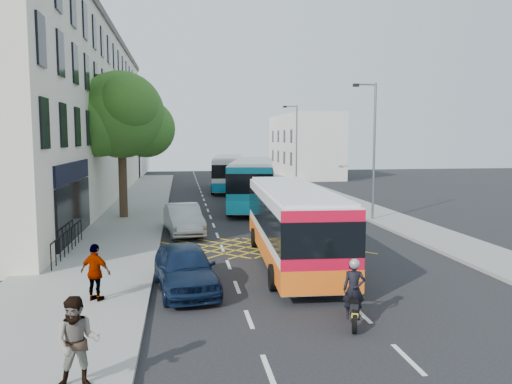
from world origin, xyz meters
name	(u,v)px	position (x,y,z in m)	size (l,w,h in m)	color
ground	(330,283)	(0.00, 0.00, 0.00)	(120.00, 120.00, 0.00)	black
pavement_left	(124,218)	(-8.50, 15.00, 0.07)	(5.00, 70.00, 0.15)	gray
pavement_right	(373,212)	(7.50, 15.00, 0.07)	(3.00, 70.00, 0.15)	gray
terrace_main	(62,115)	(-14.00, 24.49, 6.76)	(8.30, 45.00, 13.50)	beige
terrace_far	(114,138)	(-14.00, 55.00, 5.00)	(8.00, 20.00, 10.00)	silver
building_right	(304,146)	(11.00, 48.00, 4.00)	(6.00, 18.00, 8.00)	silver
street_tree	(121,116)	(-8.51, 14.97, 6.29)	(6.30, 5.70, 8.80)	#382619
lamp_near	(373,144)	(6.20, 12.00, 4.62)	(1.45, 0.15, 8.00)	slate
lamp_far	(296,142)	(6.20, 32.00, 4.62)	(1.45, 0.15, 8.00)	slate
railings	(68,240)	(-9.70, 5.30, 0.72)	(0.08, 5.60, 1.14)	black
bus_near	(292,223)	(-0.65, 2.98, 1.60)	(3.10, 10.91, 3.04)	silver
bus_mid	(253,183)	(0.07, 18.95, 1.79)	(4.92, 12.42, 3.41)	silver
bus_far	(228,172)	(-0.55, 31.25, 1.72)	(3.87, 11.81, 3.26)	silver
motorbike	(354,293)	(-0.48, -3.71, 0.84)	(0.78, 1.94, 1.78)	black
parked_car_blue	(185,268)	(-4.90, -0.08, 0.76)	(1.79, 4.45, 1.51)	#0D1B35
parked_car_silver	(183,219)	(-4.90, 9.76, 0.77)	(1.63, 4.68, 1.54)	#A2A5AA
red_hatchback	(287,196)	(2.82, 20.16, 0.67)	(1.87, 4.59, 1.33)	#BE2B08
distant_car_grey	(231,175)	(0.86, 42.19, 0.62)	(2.06, 4.48, 1.24)	#3D3F45
distant_car_silver	(253,176)	(3.22, 40.47, 0.60)	(1.42, 3.54, 1.20)	#A0A2A7
distant_car_dark	(267,173)	(5.50, 44.41, 0.65)	(1.38, 3.96, 1.31)	black
pedestrian_near	(77,343)	(-7.00, -6.53, 1.05)	(0.88, 0.68, 1.81)	gray
pedestrian_far	(96,272)	(-7.53, -1.18, 1.00)	(1.00, 0.42, 1.71)	gray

